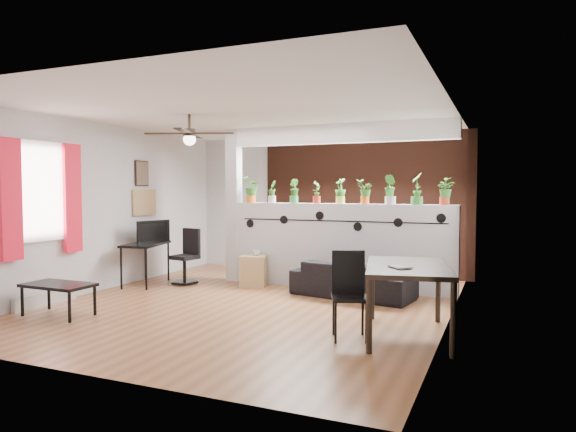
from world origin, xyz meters
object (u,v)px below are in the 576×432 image
Objects in this scene: potted_plant_8 at (444,190)px; office_chair at (187,260)px; potted_plant_1 at (272,191)px; cup at (256,253)px; potted_plant_6 at (390,189)px; computer_desk at (146,247)px; folding_chair at (349,286)px; cube_shelf at (254,271)px; potted_plant_3 at (317,191)px; potted_plant_7 at (417,188)px; dining_table at (408,273)px; potted_plant_4 at (340,190)px; potted_plant_2 at (294,190)px; potted_plant_5 at (365,191)px; ceiling_fan at (189,135)px; potted_plant_0 at (251,189)px; coffee_table at (58,287)px; sofa at (352,280)px.

office_chair is at bearing -171.52° from potted_plant_8.
potted_plant_1 reaches higher than cup.
potted_plant_6 reaches higher than potted_plant_1.
folding_chair reaches higher than computer_desk.
cube_shelf is at bearing 19.61° from computer_desk.
potted_plant_7 is at bearing 0.00° from potted_plant_3.
computer_desk is 0.67× the size of dining_table.
potted_plant_4 is at bearing 14.51° from cup.
potted_plant_2 is 2.62m from computer_desk.
folding_chair is at bearing -63.34° from potted_plant_3.
potted_plant_2 is 0.40m from potted_plant_3.
potted_plant_7 is 4.45m from computer_desk.
potted_plant_7 is at bearing -0.00° from potted_plant_4.
potted_plant_8 reaches higher than dining_table.
potted_plant_7 reaches higher than potted_plant_5.
ceiling_fan reaches higher than potted_plant_2.
ceiling_fan is 1.94m from potted_plant_0.
potted_plant_4 reaches higher than dining_table.
computer_desk is at bearing 163.60° from dining_table.
potted_plant_1 is 0.24× the size of dining_table.
office_chair is at bearing -166.28° from potted_plant_4.
coffee_table is (-3.59, -0.52, -0.18)m from folding_chair.
potted_plant_7 is 5.11m from coffee_table.
potted_plant_6 is at bearing 41.11° from coffee_table.
ceiling_fan is at bearing -131.63° from potted_plant_4.
cup is at bearing 78.90° from ceiling_fan.
cup is at bearing 62.75° from coffee_table.
potted_plant_1 is at bearing 0.00° from potted_plant_0.
potted_plant_8 is at bearing 0.00° from potted_plant_5.
cup is at bearing -173.30° from potted_plant_8.
potted_plant_1 is at bearing 180.00° from potted_plant_7.
potted_plant_8 is at bearing 6.70° from cup.
potted_plant_7 reaches higher than cube_shelf.
ceiling_fan is at bearing -114.81° from cube_shelf.
potted_plant_3 is at bearing 129.17° from dining_table.
potted_plant_4 is at bearing 17.14° from computer_desk.
potted_plant_1 reaches higher than folding_chair.
dining_table is (-0.13, -2.26, -0.88)m from potted_plant_8.
potted_plant_4 reaches higher than potted_plant_3.
potted_plant_6 is 3.69× the size of cup.
potted_plant_4 is 2.80m from office_chair.
folding_chair reaches higher than sofa.
cup is (-1.71, -0.34, -1.01)m from potted_plant_5.
potted_plant_6 is at bearing 180.00° from potted_plant_8.
potted_plant_2 is at bearing 65.77° from ceiling_fan.
potted_plant_6 reaches higher than folding_chair.
potted_plant_7 is 0.52× the size of folding_chair.
potted_plant_2 is at bearing 180.00° from potted_plant_6.
folding_chair is (3.93, -1.60, -0.08)m from computer_desk.
potted_plant_5 is (0.40, -0.00, -0.01)m from potted_plant_4.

